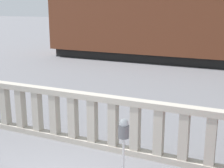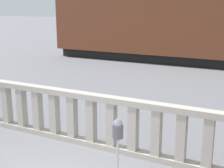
{
  "view_description": "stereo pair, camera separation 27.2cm",
  "coord_description": "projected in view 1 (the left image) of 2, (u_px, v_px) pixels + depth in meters",
  "views": [
    {
      "loc": [
        3.09,
        -3.43,
        3.29
      ],
      "look_at": [
        -0.23,
        3.68,
        1.33
      ],
      "focal_mm": 50.0,
      "sensor_mm": 36.0,
      "label": 1
    },
    {
      "loc": [
        3.34,
        -3.31,
        3.29
      ],
      "look_at": [
        -0.23,
        3.68,
        1.33
      ],
      "focal_mm": 50.0,
      "sensor_mm": 36.0,
      "label": 2
    }
  ],
  "objects": [
    {
      "name": "parking_meter",
      "position": [
        124.0,
        134.0,
        5.31
      ],
      "size": [
        0.19,
        0.19,
        1.45
      ],
      "color": "silver",
      "rests_on": "ground"
    },
    {
      "name": "balustrade",
      "position": [
        103.0,
        122.0,
        7.28
      ],
      "size": [
        13.02,
        0.24,
        1.31
      ],
      "color": "#ADA599",
      "rests_on": "ground"
    }
  ]
}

